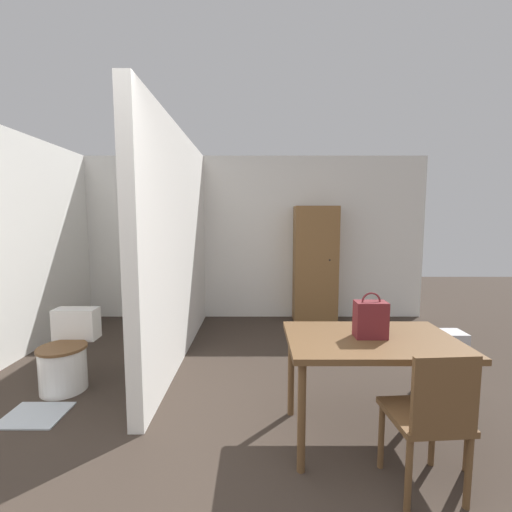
% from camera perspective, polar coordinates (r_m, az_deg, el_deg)
% --- Properties ---
extents(wall_back, '(5.71, 0.12, 2.50)m').
position_cam_1_polar(wall_back, '(5.38, -2.69, 3.04)').
color(wall_back, white).
rests_on(wall_back, ground_plane).
extents(partition_wall, '(0.12, 3.00, 2.50)m').
position_cam_1_polar(partition_wall, '(3.91, -12.75, 1.76)').
color(partition_wall, white).
rests_on(partition_wall, ground_plane).
extents(dining_table, '(1.14, 0.74, 0.74)m').
position_cam_1_polar(dining_table, '(2.54, 18.59, -14.52)').
color(dining_table, brown).
rests_on(dining_table, ground_plane).
extents(wooden_chair, '(0.41, 0.41, 0.85)m').
position_cam_1_polar(wooden_chair, '(2.27, 27.07, -22.61)').
color(wooden_chair, brown).
rests_on(wooden_chair, ground_plane).
extents(toilet, '(0.42, 0.56, 0.68)m').
position_cam_1_polar(toilet, '(3.70, -29.00, -14.40)').
color(toilet, white).
rests_on(toilet, ground_plane).
extents(handbag, '(0.21, 0.13, 0.31)m').
position_cam_1_polar(handbag, '(2.48, 18.56, -9.93)').
color(handbag, maroon).
rests_on(handbag, dining_table).
extents(wooden_cabinet, '(0.64, 0.39, 1.73)m').
position_cam_1_polar(wooden_cabinet, '(5.22, 9.85, -1.37)').
color(wooden_cabinet, brown).
rests_on(wooden_cabinet, ground_plane).
extents(bath_mat, '(0.45, 0.37, 0.01)m').
position_cam_1_polar(bath_mat, '(3.43, -32.89, -21.38)').
color(bath_mat, '#B2BCC6').
rests_on(bath_mat, ground_plane).
extents(space_heater, '(0.29, 0.22, 0.50)m').
position_cam_1_polar(space_heater, '(3.79, 29.20, -14.55)').
color(space_heater, '#BCBCC1').
rests_on(space_heater, ground_plane).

